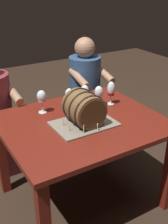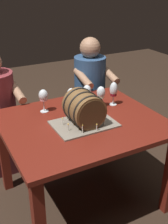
# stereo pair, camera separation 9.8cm
# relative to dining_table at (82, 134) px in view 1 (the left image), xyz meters

# --- Properties ---
(ground_plane) EXTENTS (8.00, 8.00, 0.00)m
(ground_plane) POSITION_rel_dining_table_xyz_m (0.00, 0.00, -0.62)
(ground_plane) COLOR #332319
(dining_table) EXTENTS (1.16, 0.98, 0.73)m
(dining_table) POSITION_rel_dining_table_xyz_m (0.00, 0.00, 0.00)
(dining_table) COLOR maroon
(dining_table) RESTS_ON ground
(barrel_cake) EXTENTS (0.44, 0.31, 0.25)m
(barrel_cake) POSITION_rel_dining_table_xyz_m (-0.02, -0.06, 0.23)
(barrel_cake) COLOR gray
(barrel_cake) RESTS_ON dining_table
(wine_glass_amber) EXTENTS (0.07, 0.07, 0.17)m
(wine_glass_amber) POSITION_rel_dining_table_xyz_m (0.16, 0.23, 0.23)
(wine_glass_amber) COLOR white
(wine_glass_amber) RESTS_ON dining_table
(wine_glass_empty) EXTENTS (0.07, 0.07, 0.17)m
(wine_glass_empty) POSITION_rel_dining_table_xyz_m (0.03, 0.25, 0.22)
(wine_glass_empty) COLOR white
(wine_glass_empty) RESTS_ON dining_table
(wine_glass_rose) EXTENTS (0.07, 0.07, 0.18)m
(wine_glass_rose) POSITION_rel_dining_table_xyz_m (-0.19, 0.28, 0.24)
(wine_glass_rose) COLOR white
(wine_glass_rose) RESTS_ON dining_table
(wine_glass_white) EXTENTS (0.07, 0.07, 0.17)m
(wine_glass_white) POSITION_rel_dining_table_xyz_m (0.25, 0.15, 0.23)
(wine_glass_white) COLOR white
(wine_glass_white) RESTS_ON dining_table
(wine_glass_red) EXTENTS (0.06, 0.06, 0.20)m
(wine_glass_red) POSITION_rel_dining_table_xyz_m (0.36, 0.14, 0.24)
(wine_glass_red) COLOR white
(wine_glass_red) RESTS_ON dining_table
(person_seated_right) EXTENTS (0.36, 0.45, 1.17)m
(person_seated_right) POSITION_rel_dining_table_xyz_m (0.48, 0.74, -0.09)
(person_seated_right) COLOR #1B2D46
(person_seated_right) RESTS_ON ground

